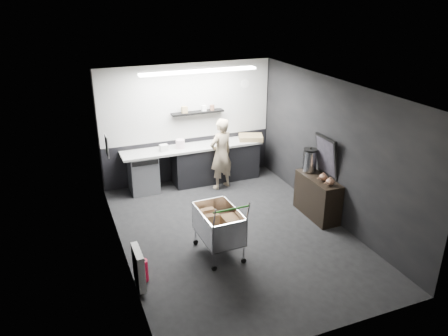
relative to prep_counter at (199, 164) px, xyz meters
name	(u,v)px	position (x,y,z in m)	size (l,w,h in m)	color
floor	(234,233)	(-0.14, -2.42, -0.46)	(5.50, 5.50, 0.00)	black
ceiling	(236,88)	(-0.14, -2.42, 2.24)	(5.50, 5.50, 0.00)	silver
wall_back	(188,123)	(-0.14, 0.33, 0.89)	(5.50, 5.50, 0.00)	black
wall_front	(326,247)	(-0.14, -5.17, 0.89)	(5.50, 5.50, 0.00)	black
wall_left	(118,184)	(-2.14, -2.42, 0.89)	(5.50, 5.50, 0.00)	black
wall_right	(333,151)	(1.86, -2.42, 0.89)	(5.50, 5.50, 0.00)	black
kitchen_wall_panel	(187,102)	(-0.14, 0.31, 1.39)	(3.95, 0.02, 1.70)	#B6B7B2
dado_panel	(189,158)	(-0.14, 0.31, 0.04)	(3.95, 0.02, 1.00)	black
floating_shelf	(198,112)	(0.06, 0.20, 1.16)	(1.20, 0.22, 0.04)	black
wall_clock	(245,84)	(1.26, 0.30, 1.69)	(0.20, 0.20, 0.03)	silver
poster	(107,146)	(-2.12, -1.12, 1.09)	(0.02, 0.30, 0.40)	silver
poster_red_band	(107,142)	(-2.11, -1.12, 1.16)	(0.01, 0.22, 0.10)	red
radiator	(138,267)	(-2.08, -3.32, -0.11)	(0.10, 0.50, 0.60)	silver
ceiling_strip	(199,71)	(-0.14, -0.57, 2.21)	(2.40, 0.20, 0.04)	white
prep_counter	(199,164)	(0.00, 0.00, 0.00)	(3.20, 0.61, 0.90)	black
person	(221,154)	(0.37, -0.45, 0.35)	(0.59, 0.39, 1.62)	beige
shopping_cart	(218,226)	(-0.64, -2.92, 0.08)	(0.64, 1.02, 1.12)	silver
sideboard	(317,191)	(1.65, -2.36, 0.06)	(0.46, 1.09, 1.63)	black
fire_extinguisher	(144,270)	(-1.99, -3.22, -0.24)	(0.14, 0.14, 0.45)	red
cardboard_box	(251,137)	(1.28, -0.05, 0.50)	(0.54, 0.41, 0.11)	olive
pink_tub	(180,144)	(-0.42, 0.00, 0.54)	(0.20, 0.20, 0.20)	silver
white_container	(164,148)	(-0.81, -0.05, 0.52)	(0.17, 0.13, 0.15)	silver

